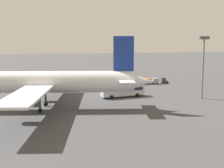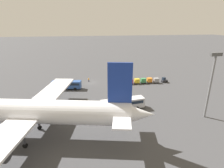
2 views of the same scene
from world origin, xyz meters
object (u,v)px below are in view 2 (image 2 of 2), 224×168
at_px(cargo_cart_red, 130,81).
at_px(shuttle_bus_near, 67,84).
at_px(shuttle_bus_far, 123,103).
at_px(baggage_tug, 164,80).
at_px(cargo_cart_yellow, 137,81).
at_px(cargo_cart_green, 143,81).
at_px(airplane, 21,112).
at_px(cargo_cart_grey, 156,80).
at_px(worker_person, 89,80).
at_px(cargo_cart_orange, 149,80).

bearing_deg(cargo_cart_red, shuttle_bus_near, 3.09).
distance_m(shuttle_bus_far, baggage_tug, 30.55).
bearing_deg(cargo_cart_yellow, cargo_cart_green, -178.97).
distance_m(airplane, cargo_cart_grey, 51.33).
bearing_deg(baggage_tug, cargo_cart_green, -12.96).
height_order(worker_person, cargo_cart_green, cargo_cart_green).
relative_size(shuttle_bus_near, worker_person, 6.21).
xyz_separation_m(worker_person, cargo_cart_yellow, (-18.84, 6.06, 0.32)).
height_order(airplane, cargo_cart_red, airplane).
relative_size(shuttle_bus_far, cargo_cart_yellow, 6.04).
bearing_deg(baggage_tug, shuttle_bus_near, -10.40).
relative_size(shuttle_bus_far, cargo_cart_green, 6.04).
bearing_deg(baggage_tug, shuttle_bus_far, 30.57).
distance_m(shuttle_bus_far, cargo_cart_grey, 27.74).
distance_m(shuttle_bus_far, cargo_cart_red, 22.54).
relative_size(worker_person, cargo_cart_yellow, 0.84).
height_order(worker_person, cargo_cart_red, cargo_cart_red).
height_order(airplane, baggage_tug, airplane).
xyz_separation_m(shuttle_bus_far, cargo_cart_green, (-13.59, -20.76, -0.72)).
bearing_deg(shuttle_bus_far, airplane, 13.71).
bearing_deg(cargo_cart_green, shuttle_bus_far, 56.79).
bearing_deg(cargo_cart_grey, cargo_cart_red, -3.70).
bearing_deg(shuttle_bus_near, airplane, 87.18).
bearing_deg(cargo_cart_yellow, worker_person, -17.85).
relative_size(shuttle_bus_far, cargo_cart_orange, 6.04).
distance_m(worker_person, cargo_cart_red, 17.19).
relative_size(airplane, cargo_cart_green, 25.80).
relative_size(baggage_tug, worker_person, 1.50).
distance_m(shuttle_bus_near, cargo_cart_grey, 35.26).
bearing_deg(shuttle_bus_near, cargo_cart_red, -166.14).
relative_size(cargo_cart_grey, cargo_cart_green, 1.00).
bearing_deg(shuttle_bus_near, cargo_cart_grey, -168.19).
bearing_deg(cargo_cart_yellow, shuttle_bus_near, 2.25).
height_order(cargo_cart_grey, cargo_cart_red, same).
distance_m(worker_person, cargo_cart_green, 22.33).
bearing_deg(worker_person, cargo_cart_orange, 166.22).
bearing_deg(cargo_cart_orange, baggage_tug, 177.52).
bearing_deg(cargo_cart_red, cargo_cart_grey, 176.30).
height_order(baggage_tug, cargo_cart_grey, baggage_tug).
bearing_deg(worker_person, shuttle_bus_near, 40.29).
height_order(shuttle_bus_far, cargo_cart_yellow, shuttle_bus_far).
height_order(airplane, worker_person, airplane).
bearing_deg(airplane, cargo_cart_yellow, -125.77).
xyz_separation_m(shuttle_bus_near, cargo_cart_orange, (-32.58, -1.21, -0.66)).
height_order(shuttle_bus_near, worker_person, shuttle_bus_near).
bearing_deg(shuttle_bus_near, cargo_cart_green, -167.08).
height_order(cargo_cart_green, cargo_cart_red, same).
bearing_deg(baggage_tug, worker_person, -23.28).
distance_m(shuttle_bus_near, cargo_cart_red, 24.63).
distance_m(cargo_cart_grey, cargo_cart_orange, 2.73).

